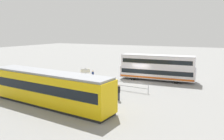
% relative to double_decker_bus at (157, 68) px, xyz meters
% --- Properties ---
extents(ground_plane, '(160.00, 160.00, 0.00)m').
position_rel_double_decker_bus_xyz_m(ground_plane, '(2.10, 2.31, -1.93)').
color(ground_plane, gray).
extents(double_decker_bus, '(10.97, 3.25, 3.77)m').
position_rel_double_decker_bus_xyz_m(double_decker_bus, '(0.00, 0.00, 0.00)').
color(double_decker_bus, silver).
rests_on(double_decker_bus, ground).
extents(tram_yellow, '(14.45, 3.89, 3.35)m').
position_rel_double_decker_bus_xyz_m(tram_yellow, '(6.49, 15.97, -0.18)').
color(tram_yellow, '#E5B70C').
rests_on(tram_yellow, ground).
extents(pedestrian_near_railing, '(0.39, 0.39, 1.81)m').
position_rel_double_decker_bus_xyz_m(pedestrian_near_railing, '(7.66, 5.68, -0.87)').
color(pedestrian_near_railing, black).
rests_on(pedestrian_near_railing, ground).
extents(pedestrian_crossing, '(0.45, 0.45, 1.71)m').
position_rel_double_decker_bus_xyz_m(pedestrian_crossing, '(0.96, 11.50, -0.94)').
color(pedestrian_crossing, '#33384C').
rests_on(pedestrian_crossing, ground).
extents(pedestrian_railing, '(9.94, 0.90, 1.08)m').
position_rel_double_decker_bus_xyz_m(pedestrian_railing, '(3.89, 7.20, -1.17)').
color(pedestrian_railing, gray).
rests_on(pedestrian_railing, ground).
extents(info_sign, '(1.25, 0.42, 2.31)m').
position_rel_double_decker_bus_xyz_m(info_sign, '(7.96, 7.11, -0.30)').
color(info_sign, slate).
rests_on(info_sign, ground).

